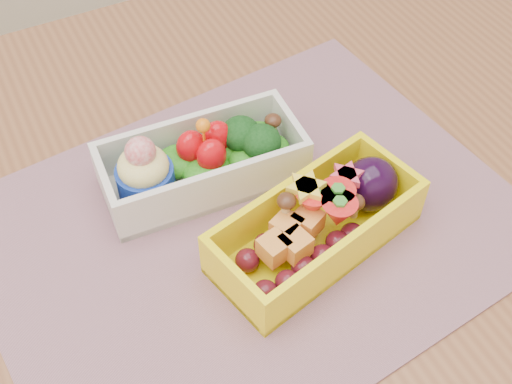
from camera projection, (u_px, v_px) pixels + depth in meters
name	position (u px, v px, depth m)	size (l,w,h in m)	color
table	(262.00, 271.00, 0.70)	(1.20, 0.80, 0.75)	brown
placemat	(251.00, 225.00, 0.61)	(0.48, 0.37, 0.00)	gray
bento_white	(201.00, 162.00, 0.63)	(0.20, 0.10, 0.08)	silver
bento_yellow	(320.00, 223.00, 0.58)	(0.21, 0.13, 0.07)	yellow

